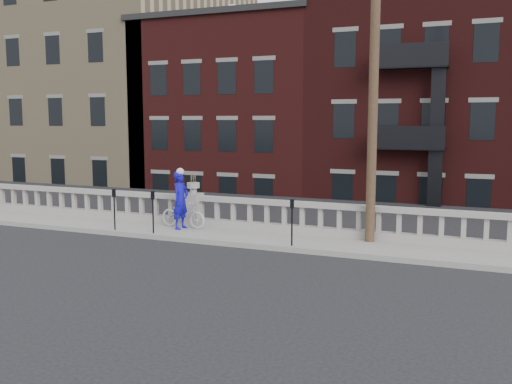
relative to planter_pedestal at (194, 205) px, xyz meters
The scene contains 11 objects.
ground 4.04m from the planter_pedestal, 90.00° to the right, with size 120.00×120.00×0.00m, color black.
sidewalk 1.21m from the planter_pedestal, 90.00° to the right, with size 32.00×2.20×0.15m, color gray.
balustrade 0.19m from the planter_pedestal, ahead, with size 28.00×0.34×1.03m.
planter_pedestal is the anchor object (origin of this frame).
lower_level 19.19m from the planter_pedestal, 88.31° to the left, with size 80.00×44.00×20.80m.
utility_pole 7.61m from the planter_pedestal, ahead, with size 1.60×0.28×10.00m.
parking_meter_b 2.69m from the planter_pedestal, 137.82° to the right, with size 0.10×0.09×1.36m.
parking_meter_c 1.87m from the planter_pedestal, 105.12° to the right, with size 0.10×0.09×1.36m.
parking_meter_d 4.60m from the planter_pedestal, 23.06° to the right, with size 0.10×0.09×1.36m.
bicycle 0.60m from the planter_pedestal, 99.93° to the right, with size 0.61×1.74×0.92m, color silver.
cyclist 0.86m from the planter_pedestal, 92.52° to the right, with size 0.71×0.46×1.94m, color #110BAB.
Camera 1 is at (9.53, -13.22, 3.81)m, focal length 40.00 mm.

